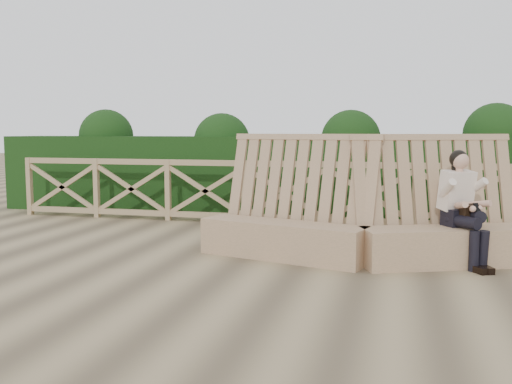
# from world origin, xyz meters

# --- Properties ---
(ground) EXTENTS (60.00, 60.00, 0.00)m
(ground) POSITION_xyz_m (0.00, 0.00, 0.00)
(ground) COLOR brown
(ground) RESTS_ON ground
(bench) EXTENTS (4.23, 1.51, 1.59)m
(bench) POSITION_xyz_m (1.50, 1.12, 0.40)
(bench) COLOR #8D7250
(bench) RESTS_ON ground
(woman) EXTENTS (0.64, 0.84, 1.38)m
(woman) POSITION_xyz_m (2.64, 1.17, 0.75)
(woman) COLOR black
(woman) RESTS_ON ground
(guardrail) EXTENTS (10.10, 0.09, 1.10)m
(guardrail) POSITION_xyz_m (0.00, 3.50, 0.55)
(guardrail) COLOR #8E7853
(guardrail) RESTS_ON ground
(hedge) EXTENTS (12.00, 1.20, 1.50)m
(hedge) POSITION_xyz_m (0.00, 4.70, 0.75)
(hedge) COLOR black
(hedge) RESTS_ON ground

